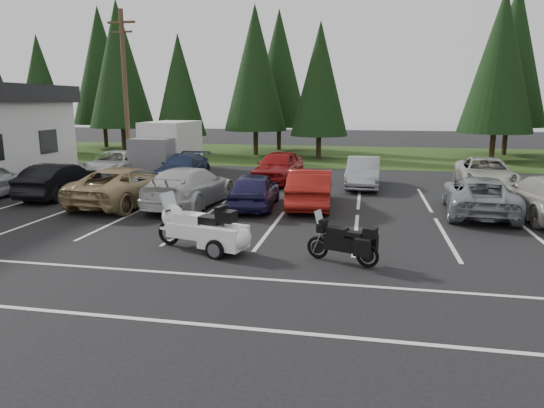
{
  "coord_description": "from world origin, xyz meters",
  "views": [
    {
      "loc": [
        3.41,
        -13.84,
        3.99
      ],
      "look_at": [
        0.82,
        -0.5,
        1.14
      ],
      "focal_mm": 32.0,
      "sensor_mm": 36.0,
      "label": 1
    }
  ],
  "objects_px": {
    "utility_pole": "(125,90)",
    "car_near_4": "(255,190)",
    "car_far_1": "(183,167)",
    "box_truck": "(165,148)",
    "touring_motorcycle": "(196,222)",
    "cargo_trailer": "(224,240)",
    "car_near_6": "(479,195)",
    "car_near_2": "(126,185)",
    "car_far_3": "(363,172)",
    "car_far_2": "(278,167)",
    "car_near_3": "(190,187)",
    "adventure_motorcycle": "(342,238)",
    "car_near_1": "(60,180)",
    "car_near_5": "(311,188)",
    "car_far_0": "(116,164)",
    "car_far_4": "(485,173)"
  },
  "relations": [
    {
      "from": "box_truck",
      "to": "adventure_motorcycle",
      "type": "distance_m",
      "value": 18.13
    },
    {
      "from": "cargo_trailer",
      "to": "car_near_3",
      "type": "bearing_deg",
      "value": 133.51
    },
    {
      "from": "car_far_3",
      "to": "cargo_trailer",
      "type": "xyz_separation_m",
      "value": [
        -3.56,
        -11.44,
        -0.32
      ]
    },
    {
      "from": "utility_pole",
      "to": "adventure_motorcycle",
      "type": "relative_size",
      "value": 4.17
    },
    {
      "from": "utility_pole",
      "to": "car_near_1",
      "type": "distance_m",
      "value": 8.39
    },
    {
      "from": "car_near_6",
      "to": "car_far_0",
      "type": "relative_size",
      "value": 0.98
    },
    {
      "from": "car_near_2",
      "to": "car_far_2",
      "type": "height_order",
      "value": "car_far_2"
    },
    {
      "from": "car_near_2",
      "to": "car_far_3",
      "type": "xyz_separation_m",
      "value": [
        9.26,
        5.83,
        -0.04
      ]
    },
    {
      "from": "car_near_6",
      "to": "car_far_2",
      "type": "distance_m",
      "value": 10.21
    },
    {
      "from": "car_near_1",
      "to": "touring_motorcycle",
      "type": "bearing_deg",
      "value": 142.2
    },
    {
      "from": "car_near_3",
      "to": "car_near_4",
      "type": "height_order",
      "value": "car_near_3"
    },
    {
      "from": "car_near_2",
      "to": "car_far_2",
      "type": "relative_size",
      "value": 1.15
    },
    {
      "from": "utility_pole",
      "to": "car_near_4",
      "type": "xyz_separation_m",
      "value": [
        9.25,
        -7.92,
        -4.01
      ]
    },
    {
      "from": "car_near_5",
      "to": "adventure_motorcycle",
      "type": "xyz_separation_m",
      "value": [
        1.56,
        -6.61,
        -0.09
      ]
    },
    {
      "from": "car_far_2",
      "to": "cargo_trailer",
      "type": "relative_size",
      "value": 2.74
    },
    {
      "from": "box_truck",
      "to": "car_near_6",
      "type": "distance_m",
      "value": 17.45
    },
    {
      "from": "box_truck",
      "to": "touring_motorcycle",
      "type": "height_order",
      "value": "box_truck"
    },
    {
      "from": "utility_pole",
      "to": "box_truck",
      "type": "distance_m",
      "value": 3.85
    },
    {
      "from": "car_far_3",
      "to": "touring_motorcycle",
      "type": "xyz_separation_m",
      "value": [
        -4.45,
        -11.12,
        0.06
      ]
    },
    {
      "from": "car_near_6",
      "to": "touring_motorcycle",
      "type": "relative_size",
      "value": 1.77
    },
    {
      "from": "car_near_1",
      "to": "car_far_3",
      "type": "height_order",
      "value": "car_near_1"
    },
    {
      "from": "car_far_3",
      "to": "car_far_4",
      "type": "xyz_separation_m",
      "value": [
        5.65,
        0.7,
        0.01
      ]
    },
    {
      "from": "box_truck",
      "to": "cargo_trailer",
      "type": "xyz_separation_m",
      "value": [
        7.77,
        -14.34,
        -1.05
      ]
    },
    {
      "from": "car_near_1",
      "to": "car_near_3",
      "type": "bearing_deg",
      "value": 171.85
    },
    {
      "from": "car_near_6",
      "to": "car_far_2",
      "type": "relative_size",
      "value": 1.06
    },
    {
      "from": "car_far_4",
      "to": "touring_motorcycle",
      "type": "xyz_separation_m",
      "value": [
        -10.1,
        -11.83,
        0.06
      ]
    },
    {
      "from": "touring_motorcycle",
      "to": "cargo_trailer",
      "type": "xyz_separation_m",
      "value": [
        0.89,
        -0.32,
        -0.38
      ]
    },
    {
      "from": "car_far_0",
      "to": "car_far_1",
      "type": "height_order",
      "value": "car_far_0"
    },
    {
      "from": "car_near_3",
      "to": "car_far_1",
      "type": "bearing_deg",
      "value": -62.16
    },
    {
      "from": "car_near_1",
      "to": "car_near_6",
      "type": "distance_m",
      "value": 16.99
    },
    {
      "from": "car_near_2",
      "to": "car_near_6",
      "type": "relative_size",
      "value": 1.09
    },
    {
      "from": "car_near_4",
      "to": "car_far_2",
      "type": "distance_m",
      "value": 6.21
    },
    {
      "from": "touring_motorcycle",
      "to": "adventure_motorcycle",
      "type": "distance_m",
      "value": 4.06
    },
    {
      "from": "car_near_5",
      "to": "car_far_2",
      "type": "height_order",
      "value": "car_far_2"
    },
    {
      "from": "car_near_1",
      "to": "car_near_5",
      "type": "distance_m",
      "value": 10.82
    },
    {
      "from": "car_far_3",
      "to": "cargo_trailer",
      "type": "bearing_deg",
      "value": -105.92
    },
    {
      "from": "car_near_5",
      "to": "car_far_1",
      "type": "relative_size",
      "value": 0.97
    },
    {
      "from": "car_near_4",
      "to": "adventure_motorcycle",
      "type": "xyz_separation_m",
      "value": [
        3.66,
        -6.04,
        -0.03
      ]
    },
    {
      "from": "car_near_5",
      "to": "car_far_2",
      "type": "bearing_deg",
      "value": -71.52
    },
    {
      "from": "cargo_trailer",
      "to": "car_far_3",
      "type": "bearing_deg",
      "value": 88.06
    },
    {
      "from": "box_truck",
      "to": "car_far_2",
      "type": "relative_size",
      "value": 1.19
    },
    {
      "from": "car_near_2",
      "to": "box_truck",
      "type": "bearing_deg",
      "value": -71.18
    },
    {
      "from": "car_far_3",
      "to": "adventure_motorcycle",
      "type": "xyz_separation_m",
      "value": [
        -0.42,
        -11.56,
        -0.06
      ]
    },
    {
      "from": "utility_pole",
      "to": "car_far_4",
      "type": "height_order",
      "value": "utility_pole"
    },
    {
      "from": "car_far_3",
      "to": "car_near_2",
      "type": "bearing_deg",
      "value": -146.44
    },
    {
      "from": "cargo_trailer",
      "to": "car_near_2",
      "type": "bearing_deg",
      "value": 150.8
    },
    {
      "from": "car_far_1",
      "to": "box_truck",
      "type": "bearing_deg",
      "value": 127.26
    },
    {
      "from": "car_near_4",
      "to": "car_far_1",
      "type": "relative_size",
      "value": 0.86
    },
    {
      "from": "car_near_3",
      "to": "car_far_3",
      "type": "bearing_deg",
      "value": -135.12
    },
    {
      "from": "car_near_2",
      "to": "car_far_3",
      "type": "relative_size",
      "value": 1.25
    }
  ]
}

